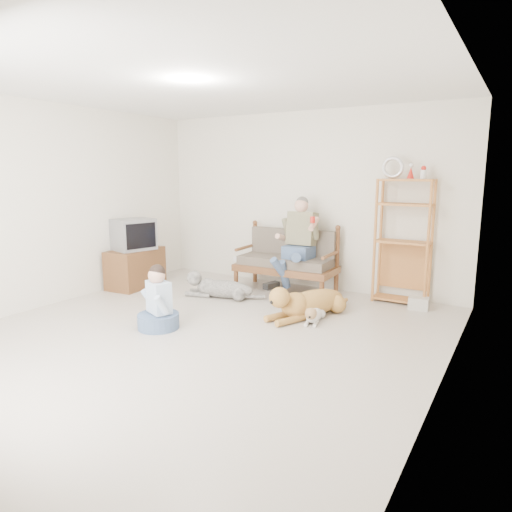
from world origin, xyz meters
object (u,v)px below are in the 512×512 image
Objects in this scene: tv_stand at (135,268)px; etagere at (403,240)px; loveseat at (288,259)px; golden_retriever at (306,303)px.

etagere is at bearing 13.50° from tv_stand.
tv_stand is at bearing -156.14° from loveseat.
tv_stand is (-3.81, -1.24, -0.57)m from etagere.
loveseat is 0.76× the size of etagere.
golden_retriever is at bearing -54.59° from loveseat.
loveseat is at bearing 21.13° from tv_stand.
tv_stand is (-2.16, -1.04, -0.19)m from loveseat.
tv_stand is 0.67× the size of golden_retriever.
etagere is 1.66m from golden_retriever.
etagere is at bearing 78.35° from golden_retriever.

